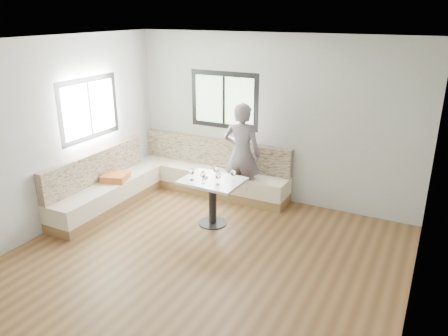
{
  "coord_description": "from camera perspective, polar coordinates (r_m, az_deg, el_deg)",
  "views": [
    {
      "loc": [
        2.53,
        -4.2,
        3.13
      ],
      "look_at": [
        -0.26,
        1.23,
        0.91
      ],
      "focal_mm": 35.0,
      "sensor_mm": 36.0,
      "label": 1
    }
  ],
  "objects": [
    {
      "name": "table",
      "position": [
        6.61,
        -1.52,
        -3.02
      ],
      "size": [
        0.91,
        0.72,
        0.73
      ],
      "rotation": [
        0.0,
        0.0,
        -0.03
      ],
      "color": "black",
      "rests_on": "ground"
    },
    {
      "name": "olive_ramekin",
      "position": [
        6.61,
        -2.51,
        -1.12
      ],
      "size": [
        0.1,
        0.1,
        0.04
      ],
      "color": "white",
      "rests_on": "table"
    },
    {
      "name": "wine_glass_d",
      "position": [
        6.56,
        -1.05,
        -0.22
      ],
      "size": [
        0.08,
        0.08,
        0.19
      ],
      "color": "white",
      "rests_on": "table"
    },
    {
      "name": "person",
      "position": [
        7.27,
        2.35,
        1.86
      ],
      "size": [
        0.67,
        0.48,
        1.74
      ],
      "primitive_type": "imported",
      "rotation": [
        0.0,
        0.0,
        3.24
      ],
      "color": "slate",
      "rests_on": "ground"
    },
    {
      "name": "wine_glass_b",
      "position": [
        6.37,
        -2.78,
        -0.87
      ],
      "size": [
        0.08,
        0.08,
        0.19
      ],
      "color": "white",
      "rests_on": "table"
    },
    {
      "name": "banquette",
      "position": [
        7.66,
        -7.53,
        -1.62
      ],
      "size": [
        2.9,
        2.8,
        0.95
      ],
      "color": "olive",
      "rests_on": "ground"
    },
    {
      "name": "wine_glass_a",
      "position": [
        6.49,
        -4.25,
        -0.5
      ],
      "size": [
        0.08,
        0.08,
        0.19
      ],
      "color": "white",
      "rests_on": "table"
    },
    {
      "name": "wine_glass_e",
      "position": [
        6.42,
        1.19,
        -0.67
      ],
      "size": [
        0.08,
        0.08,
        0.19
      ],
      "color": "white",
      "rests_on": "table"
    },
    {
      "name": "room",
      "position": [
        5.29,
        -3.99,
        0.99
      ],
      "size": [
        5.01,
        5.01,
        2.81
      ],
      "color": "brown",
      "rests_on": "ground"
    },
    {
      "name": "wine_glass_c",
      "position": [
        6.31,
        -0.74,
        -1.05
      ],
      "size": [
        0.08,
        0.08,
        0.19
      ],
      "color": "white",
      "rests_on": "table"
    }
  ]
}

